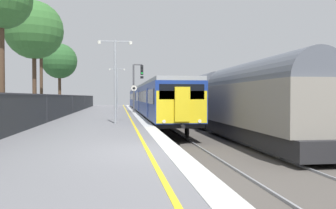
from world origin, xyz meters
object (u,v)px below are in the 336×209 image
at_px(commuter_train_at_platform, 148,99).
at_px(speed_limit_sign, 134,95).
at_px(background_tree_right, 60,62).
at_px(freight_train_adjacent_track, 185,98).
at_px(platform_lamp_far, 117,85).
at_px(background_tree_back, 35,31).
at_px(platform_lamp_mid, 115,73).
at_px(background_tree_centre, 41,44).
at_px(background_tree_left, 1,1).
at_px(signal_gantry, 136,82).

distance_m(commuter_train_at_platform, speed_limit_sign, 5.91).
xyz_separation_m(speed_limit_sign, background_tree_right, (-8.44, 10.57, 4.05)).
distance_m(freight_train_adjacent_track, platform_lamp_far, 9.72).
distance_m(background_tree_right, background_tree_back, 14.97).
bearing_deg(platform_lamp_mid, freight_train_adjacent_track, 67.01).
relative_size(commuter_train_at_platform, platform_lamp_mid, 8.52).
distance_m(platform_lamp_mid, background_tree_centre, 15.82).
relative_size(platform_lamp_mid, background_tree_back, 0.54).
distance_m(speed_limit_sign, background_tree_left, 16.18).
relative_size(freight_train_adjacent_track, platform_lamp_mid, 11.08).
relative_size(speed_limit_sign, background_tree_left, 0.32).
distance_m(signal_gantry, background_tree_left, 18.67).
xyz_separation_m(background_tree_right, background_tree_back, (0.55, -14.93, 0.93)).
bearing_deg(background_tree_left, signal_gantry, 64.59).
xyz_separation_m(signal_gantry, speed_limit_sign, (-0.38, -3.08, -1.38)).
distance_m(commuter_train_at_platform, platform_lamp_far, 6.89).
height_order(signal_gantry, platform_lamp_mid, signal_gantry).
xyz_separation_m(speed_limit_sign, background_tree_back, (-7.89, -4.35, 4.98)).
distance_m(background_tree_centre, background_tree_back, 5.82).
bearing_deg(commuter_train_at_platform, speed_limit_sign, -108.23).
distance_m(background_tree_left, background_tree_back, 9.14).
bearing_deg(signal_gantry, freight_train_adjacent_track, 22.04).
bearing_deg(background_tree_centre, speed_limit_sign, -9.38).
height_order(platform_lamp_mid, background_tree_centre, background_tree_centre).
bearing_deg(platform_lamp_mid, signal_gantry, 82.61).
bearing_deg(background_tree_back, background_tree_centre, 97.13).
bearing_deg(background_tree_right, background_tree_left, -87.75).
height_order(freight_train_adjacent_track, speed_limit_sign, freight_train_adjacent_track).
distance_m(platform_lamp_far, background_tree_centre, 12.57).
bearing_deg(signal_gantry, platform_lamp_far, 103.68).
xyz_separation_m(platform_lamp_mid, background_tree_back, (-6.27, 7.96, 3.74)).
relative_size(signal_gantry, background_tree_right, 0.62).
relative_size(platform_lamp_far, background_tree_right, 0.65).
height_order(signal_gantry, speed_limit_sign, signal_gantry).
distance_m(signal_gantry, speed_limit_sign, 3.40).
bearing_deg(platform_lamp_mid, speed_limit_sign, 82.50).
height_order(platform_lamp_mid, background_tree_back, background_tree_back).
bearing_deg(commuter_train_at_platform, freight_train_adjacent_track, -4.32).
xyz_separation_m(signal_gantry, platform_lamp_mid, (-2.00, -15.39, -0.14)).
distance_m(commuter_train_at_platform, background_tree_left, 21.90).
relative_size(background_tree_left, background_tree_centre, 1.02).
relative_size(signal_gantry, speed_limit_sign, 1.85).
height_order(commuter_train_at_platform, background_tree_centre, background_tree_centre).
relative_size(speed_limit_sign, background_tree_right, 0.33).
xyz_separation_m(freight_train_adjacent_track, background_tree_back, (-13.74, -9.65, 5.28)).
bearing_deg(freight_train_adjacent_track, background_tree_centre, -164.99).
height_order(commuter_train_at_platform, signal_gantry, signal_gantry).
distance_m(freight_train_adjacent_track, background_tree_left, 23.62).
xyz_separation_m(commuter_train_at_platform, speed_limit_sign, (-1.85, -5.60, 0.42)).
xyz_separation_m(platform_lamp_mid, background_tree_left, (-5.87, -1.17, 3.63)).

